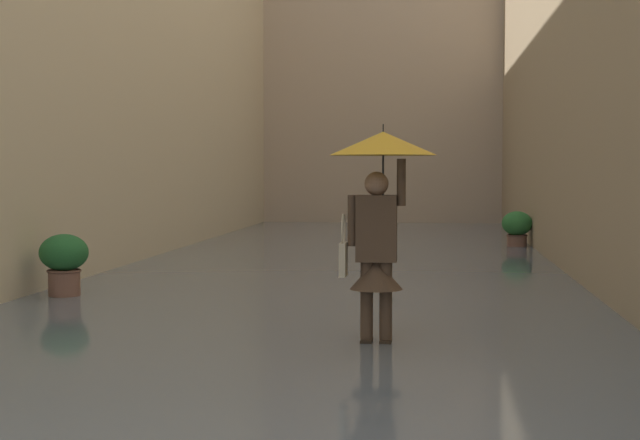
% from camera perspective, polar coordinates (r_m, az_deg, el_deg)
% --- Properties ---
extents(ground_plane, '(67.48, 67.48, 0.00)m').
position_cam_1_polar(ground_plane, '(15.76, 1.06, -3.15)').
color(ground_plane, '#605B56').
extents(flood_water, '(8.07, 32.99, 0.07)m').
position_cam_1_polar(flood_water, '(15.75, 1.06, -3.01)').
color(flood_water, slate).
rests_on(flood_water, ground_plane).
extents(building_facade_far, '(10.87, 1.80, 13.48)m').
position_cam_1_polar(building_facade_far, '(30.45, 3.81, 12.57)').
color(building_facade_far, tan).
rests_on(building_facade_far, ground_plane).
extents(person_wading, '(1.01, 1.01, 2.12)m').
position_cam_1_polar(person_wading, '(8.93, 3.58, 1.62)').
color(person_wading, '#2D2319').
rests_on(person_wading, ground_plane).
extents(potted_plant_far_left, '(0.64, 0.64, 0.82)m').
position_cam_1_polar(potted_plant_far_left, '(20.56, 11.70, -0.44)').
color(potted_plant_far_left, brown).
rests_on(potted_plant_far_left, ground_plane).
extents(potted_plant_mid_right, '(0.63, 0.63, 0.87)m').
position_cam_1_polar(potted_plant_mid_right, '(12.70, -15.06, -2.40)').
color(potted_plant_mid_right, brown).
rests_on(potted_plant_mid_right, ground_plane).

